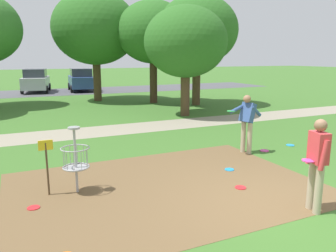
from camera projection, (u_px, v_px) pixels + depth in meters
name	position (u px, v px, depth m)	size (l,w,h in m)	color
ground_plane	(279.00, 207.00, 6.25)	(160.00, 160.00, 0.00)	#3D6B28
dirt_tee_pad	(166.00, 186.00, 7.26)	(6.54, 4.70, 0.01)	brown
disc_golf_basket	(72.00, 158.00, 6.80)	(0.98, 0.58, 1.39)	#9E9EA3
player_foreground_watching	(317.00, 160.00, 5.92)	(0.44, 0.50, 1.71)	tan
player_throwing	(247.00, 120.00, 9.62)	(1.17, 0.46, 1.71)	tan
frisbee_by_tee	(241.00, 188.00, 7.18)	(0.24, 0.24, 0.02)	red
frisbee_mid_grass	(264.00, 151.00, 10.02)	(0.26, 0.26, 0.02)	#E53D99
frisbee_far_right	(290.00, 145.00, 10.64)	(0.25, 0.25, 0.02)	#1E93DB
frisbee_scattered_a	(34.00, 208.00, 6.22)	(0.23, 0.23, 0.02)	red
frisbee_scattered_b	(229.00, 170.00, 8.33)	(0.23, 0.23, 0.02)	#1E93DB
tree_near_left	(197.00, 31.00, 18.85)	(4.61, 4.61, 6.21)	#4C3823
tree_near_right	(153.00, 32.00, 19.81)	(4.33, 4.33, 6.06)	#422D1E
tree_mid_center	(95.00, 28.00, 20.73)	(5.29, 5.29, 6.78)	#4C3823
tree_far_left	(186.00, 42.00, 15.44)	(3.87, 3.87, 5.10)	#4C3823
parking_lot_strip	(71.00, 91.00, 27.42)	(36.00, 6.00, 0.01)	#4C4C51
parked_car_leftmost	(36.00, 81.00, 26.70)	(2.50, 4.45, 1.84)	#B2B7BC
parked_car_center_left	(81.00, 80.00, 27.73)	(2.23, 4.33, 1.84)	#2D4784
gravel_path	(137.00, 128.00, 13.30)	(40.00, 1.93, 0.00)	gray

